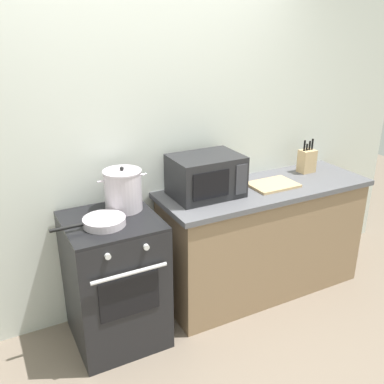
{
  "coord_description": "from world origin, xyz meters",
  "views": [
    {
      "loc": [
        -1.05,
        -1.87,
        2.11
      ],
      "look_at": [
        0.24,
        0.6,
        1.0
      ],
      "focal_mm": 40.39,
      "sensor_mm": 36.0,
      "label": 1
    }
  ],
  "objects_px": {
    "frying_pan": "(103,222)",
    "cutting_board": "(273,185)",
    "stock_pot": "(123,190)",
    "knife_block": "(307,161)",
    "microwave": "(206,176)",
    "stove": "(115,280)"
  },
  "relations": [
    {
      "from": "knife_block",
      "to": "stove",
      "type": "bearing_deg",
      "value": -175.4
    },
    {
      "from": "stock_pot",
      "to": "cutting_board",
      "type": "bearing_deg",
      "value": -5.65
    },
    {
      "from": "stove",
      "to": "cutting_board",
      "type": "distance_m",
      "value": 1.38
    },
    {
      "from": "frying_pan",
      "to": "cutting_board",
      "type": "height_order",
      "value": "frying_pan"
    },
    {
      "from": "stove",
      "to": "knife_block",
      "type": "xyz_separation_m",
      "value": [
        1.75,
        0.14,
        0.56
      ]
    },
    {
      "from": "frying_pan",
      "to": "stock_pot",
      "type": "bearing_deg",
      "value": 42.07
    },
    {
      "from": "knife_block",
      "to": "frying_pan",
      "type": "bearing_deg",
      "value": -173.62
    },
    {
      "from": "cutting_board",
      "to": "microwave",
      "type": "bearing_deg",
      "value": 171.97
    },
    {
      "from": "frying_pan",
      "to": "microwave",
      "type": "xyz_separation_m",
      "value": [
        0.81,
        0.14,
        0.12
      ]
    },
    {
      "from": "cutting_board",
      "to": "knife_block",
      "type": "distance_m",
      "value": 0.48
    },
    {
      "from": "microwave",
      "to": "knife_block",
      "type": "bearing_deg",
      "value": 3.52
    },
    {
      "from": "stock_pot",
      "to": "stove",
      "type": "bearing_deg",
      "value": -139.31
    },
    {
      "from": "cutting_board",
      "to": "knife_block",
      "type": "height_order",
      "value": "knife_block"
    },
    {
      "from": "stock_pot",
      "to": "knife_block",
      "type": "distance_m",
      "value": 1.62
    },
    {
      "from": "frying_pan",
      "to": "microwave",
      "type": "height_order",
      "value": "microwave"
    },
    {
      "from": "stock_pot",
      "to": "frying_pan",
      "type": "bearing_deg",
      "value": -137.93
    },
    {
      "from": "stock_pot",
      "to": "microwave",
      "type": "xyz_separation_m",
      "value": [
        0.61,
        -0.04,
        0.01
      ]
    },
    {
      "from": "frying_pan",
      "to": "cutting_board",
      "type": "relative_size",
      "value": 1.3
    },
    {
      "from": "cutting_board",
      "to": "stove",
      "type": "bearing_deg",
      "value": -179.95
    },
    {
      "from": "stove",
      "to": "frying_pan",
      "type": "bearing_deg",
      "value": -135.12
    },
    {
      "from": "stove",
      "to": "frying_pan",
      "type": "relative_size",
      "value": 1.97
    },
    {
      "from": "stock_pot",
      "to": "frying_pan",
      "type": "xyz_separation_m",
      "value": [
        -0.2,
        -0.18,
        -0.11
      ]
    }
  ]
}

